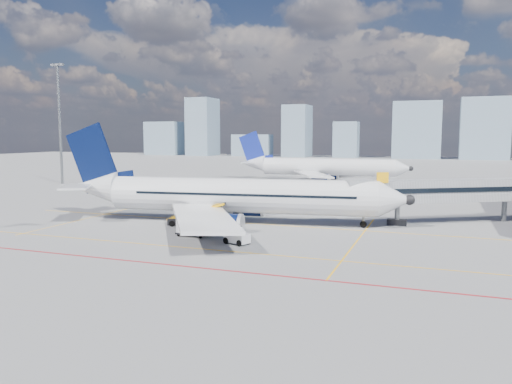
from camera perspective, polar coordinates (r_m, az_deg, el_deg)
ground at (r=52.14m, az=-4.40°, el=-5.01°), size 420.00×420.00×0.00m
apron_markings at (r=48.94m, az=-6.92°, el=-5.80°), size 90.00×35.12×0.01m
jet_bridge at (r=63.79m, az=22.00°, el=0.04°), size 23.55×15.78×6.30m
floodlight_mast_nw at (r=115.31m, az=-21.53°, el=7.63°), size 3.20×0.61×25.45m
distant_skyline at (r=237.44m, az=15.03°, el=6.61°), size 248.65×15.99×29.52m
main_aircraft at (r=59.54m, az=-3.42°, el=-0.43°), size 42.31×36.74×12.39m
second_aircraft at (r=114.23m, az=7.34°, el=2.84°), size 39.87×34.74×11.62m
baggage_tug at (r=48.11m, az=-2.29°, el=-5.00°), size 2.73×2.19×1.67m
cargo_dolly at (r=52.00m, az=-7.27°, el=-3.95°), size 3.42×1.66×1.84m
belt_loader at (r=58.24m, az=-7.51°, el=-3.12°), size 6.88×3.18×2.76m
ramp_worker at (r=48.67m, az=-2.35°, el=-4.67°), size 0.48×0.72×1.93m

